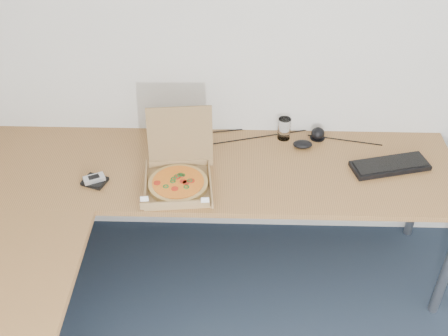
{
  "coord_description": "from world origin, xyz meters",
  "views": [
    {
      "loc": [
        -0.39,
        -0.88,
        2.5
      ],
      "look_at": [
        -0.45,
        1.28,
        0.82
      ],
      "focal_mm": 44.93,
      "sensor_mm": 36.0,
      "label": 1
    }
  ],
  "objects_px": {
    "pizza_box": "(178,178)",
    "drinking_glass": "(284,129)",
    "desk": "(141,228)",
    "wallet": "(95,181)",
    "keyboard": "(390,166)"
  },
  "relations": [
    {
      "from": "pizza_box",
      "to": "drinking_glass",
      "type": "relative_size",
      "value": 3.09
    },
    {
      "from": "desk",
      "to": "wallet",
      "type": "xyz_separation_m",
      "value": [
        -0.27,
        0.28,
        0.04
      ]
    },
    {
      "from": "desk",
      "to": "drinking_glass",
      "type": "height_order",
      "value": "drinking_glass"
    },
    {
      "from": "pizza_box",
      "to": "drinking_glass",
      "type": "xyz_separation_m",
      "value": [
        0.54,
        0.42,
        0.02
      ]
    },
    {
      "from": "desk",
      "to": "keyboard",
      "type": "bearing_deg",
      "value": 20.14
    },
    {
      "from": "wallet",
      "to": "pizza_box",
      "type": "bearing_deg",
      "value": 19.32
    },
    {
      "from": "desk",
      "to": "keyboard",
      "type": "height_order",
      "value": "keyboard"
    },
    {
      "from": "desk",
      "to": "wallet",
      "type": "relative_size",
      "value": 22.59
    },
    {
      "from": "desk",
      "to": "wallet",
      "type": "bearing_deg",
      "value": 133.37
    },
    {
      "from": "pizza_box",
      "to": "drinking_glass",
      "type": "bearing_deg",
      "value": 31.73
    },
    {
      "from": "wallet",
      "to": "desk",
      "type": "bearing_deg",
      "value": -26.8
    },
    {
      "from": "pizza_box",
      "to": "keyboard",
      "type": "xyz_separation_m",
      "value": [
        1.07,
        0.17,
        -0.03
      ]
    },
    {
      "from": "pizza_box",
      "to": "wallet",
      "type": "bearing_deg",
      "value": 173.32
    },
    {
      "from": "desk",
      "to": "pizza_box",
      "type": "distance_m",
      "value": 0.33
    },
    {
      "from": "drinking_glass",
      "to": "keyboard",
      "type": "xyz_separation_m",
      "value": [
        0.53,
        -0.25,
        -0.05
      ]
    }
  ]
}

